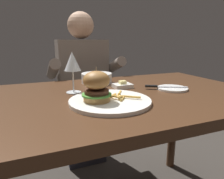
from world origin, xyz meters
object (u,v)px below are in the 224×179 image
burger_sandwich (96,86)px  diner_person (83,95)px  main_plate (110,101)px  butter_dish (123,85)px  wine_glass (72,63)px  bread_plate (172,88)px  table_knife (162,87)px  soup_bowl (97,78)px

burger_sandwich → diner_person: (0.14, 0.79, -0.25)m
main_plate → butter_dish: butter_dish is taller
butter_dish → burger_sandwich: bearing=-134.0°
wine_glass → bread_plate: bearing=-14.3°
main_plate → table_knife: size_ratio=1.66×
table_knife → diner_person: 0.74m
main_plate → diner_person: 0.81m
bread_plate → soup_bowl: (-0.30, 0.29, 0.03)m
table_knife → butter_dish: 0.20m
table_knife → butter_dish: butter_dish is taller
burger_sandwich → bread_plate: size_ratio=0.88×
main_plate → soup_bowl: (0.07, 0.37, 0.02)m
main_plate → bread_plate: 0.37m
burger_sandwich → wine_glass: bearing=102.7°
main_plate → wine_glass: (-0.10, 0.20, 0.13)m
butter_dish → soup_bowl: soup_bowl is taller
main_plate → table_knife: bearing=18.7°
burger_sandwich → soup_bowl: (0.12, 0.38, -0.04)m
main_plate → bread_plate: (0.36, 0.09, -0.00)m
soup_bowl → diner_person: 0.46m
main_plate → wine_glass: wine_glass is taller
wine_glass → diner_person: size_ratio=0.16×
burger_sandwich → wine_glass: wine_glass is taller
table_knife → soup_bowl: bearing=133.4°
wine_glass → bread_plate: (0.46, -0.12, -0.13)m
diner_person → burger_sandwich: bearing=-99.8°
bread_plate → soup_bowl: soup_bowl is taller
soup_bowl → diner_person: bearing=87.7°
burger_sandwich → table_knife: size_ratio=0.67×
wine_glass → table_knife: (0.42, -0.10, -0.12)m
wine_glass → soup_bowl: bearing=45.9°
main_plate → table_knife: 0.34m
soup_bowl → diner_person: (0.02, 0.41, -0.21)m
butter_dish → table_knife: bearing=-31.7°
wine_glass → diner_person: 0.69m
wine_glass → table_knife: size_ratio=0.98×
burger_sandwich → soup_bowl: bearing=72.4°
butter_dish → soup_bowl: size_ratio=0.54×
burger_sandwich → bread_plate: 0.43m
main_plate → burger_sandwich: burger_sandwich is taller
main_plate → wine_glass: bearing=116.3°
burger_sandwich → soup_bowl: size_ratio=0.75×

